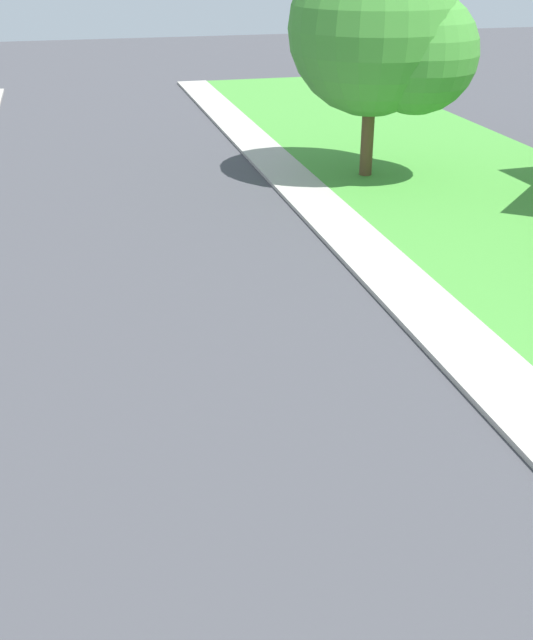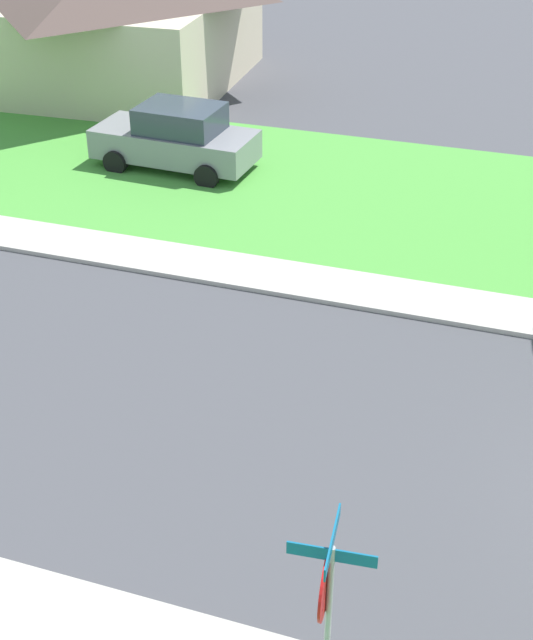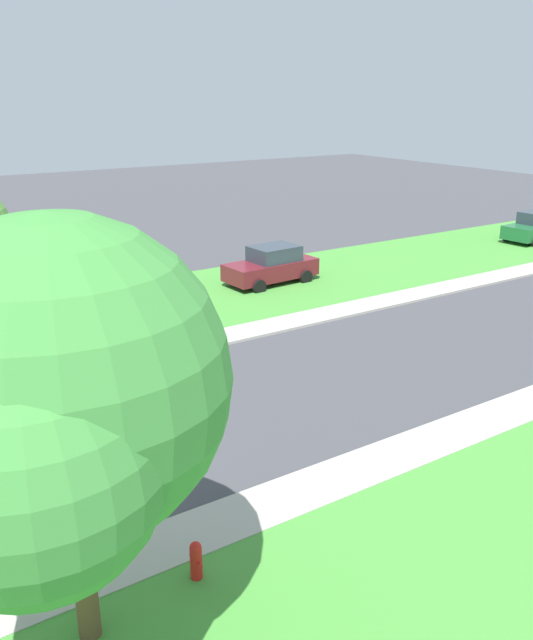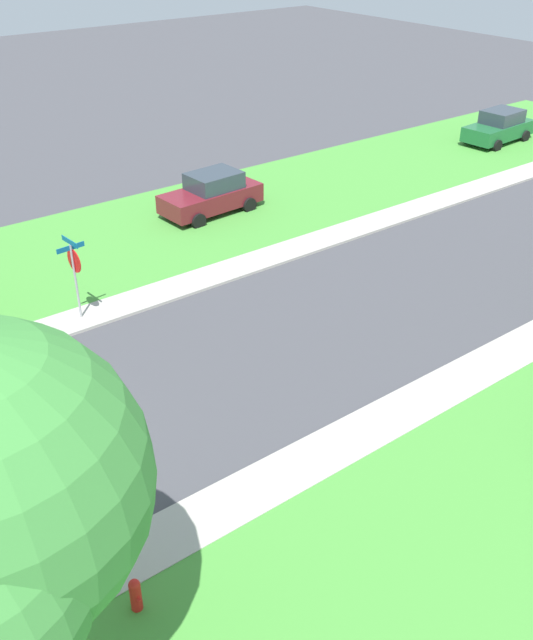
{
  "view_description": "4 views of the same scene",
  "coord_description": "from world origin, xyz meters",
  "px_view_note": "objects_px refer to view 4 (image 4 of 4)",
  "views": [
    {
      "loc": [
        -1.46,
        1.19,
        6.27
      ],
      "look_at": [
        1.01,
        10.89,
        1.4
      ],
      "focal_mm": 44.06,
      "sensor_mm": 36.0,
      "label": 1
    },
    {
      "loc": [
        -10.86,
        3.24,
        9.12
      ],
      "look_at": [
        0.92,
        7.17,
        1.4
      ],
      "focal_mm": 49.58,
      "sensor_mm": 36.0,
      "label": 2
    },
    {
      "loc": [
        14.62,
        -3.31,
        8.32
      ],
      "look_at": [
        -2.12,
        7.59,
        1.4
      ],
      "focal_mm": 36.93,
      "sensor_mm": 36.0,
      "label": 3
    },
    {
      "loc": [
        14.15,
        -2.34,
        11.45
      ],
      "look_at": [
        0.69,
        7.83,
        1.4
      ],
      "focal_mm": 39.68,
      "sensor_mm": 36.0,
      "label": 4
    }
  ],
  "objects_px": {
    "car_maroon_kerbside_mid": "(212,194)",
    "fire_hydrant": "(136,595)",
    "stop_sign_far_corner": "(74,266)",
    "car_green_far_down_street": "(499,127)"
  },
  "relations": [
    {
      "from": "stop_sign_far_corner",
      "to": "car_green_far_down_street",
      "type": "distance_m",
      "value": 26.43
    },
    {
      "from": "fire_hydrant",
      "to": "stop_sign_far_corner",
      "type": "bearing_deg",
      "value": 160.71
    },
    {
      "from": "car_green_far_down_street",
      "to": "car_maroon_kerbside_mid",
      "type": "distance_m",
      "value": 18.0
    },
    {
      "from": "stop_sign_far_corner",
      "to": "fire_hydrant",
      "type": "distance_m",
      "value": 11.33
    },
    {
      "from": "stop_sign_far_corner",
      "to": "car_green_far_down_street",
      "type": "height_order",
      "value": "stop_sign_far_corner"
    },
    {
      "from": "stop_sign_far_corner",
      "to": "fire_hydrant",
      "type": "bearing_deg",
      "value": -19.29
    },
    {
      "from": "stop_sign_far_corner",
      "to": "car_maroon_kerbside_mid",
      "type": "xyz_separation_m",
      "value": [
        -4.87,
        8.14,
        -1.01
      ]
    },
    {
      "from": "car_green_far_down_street",
      "to": "fire_hydrant",
      "type": "relative_size",
      "value": 5.31
    },
    {
      "from": "car_green_far_down_street",
      "to": "stop_sign_far_corner",
      "type": "bearing_deg",
      "value": -81.38
    },
    {
      "from": "car_maroon_kerbside_mid",
      "to": "fire_hydrant",
      "type": "height_order",
      "value": "car_maroon_kerbside_mid"
    }
  ]
}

